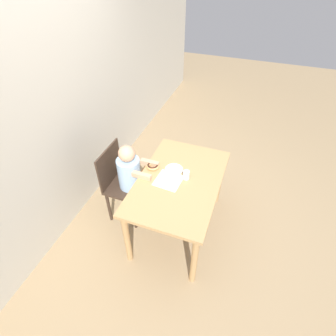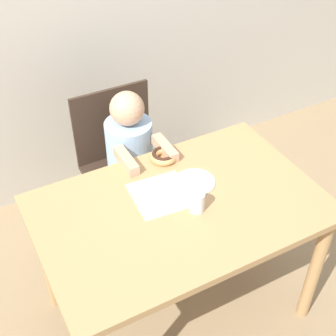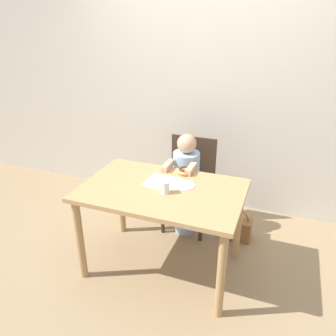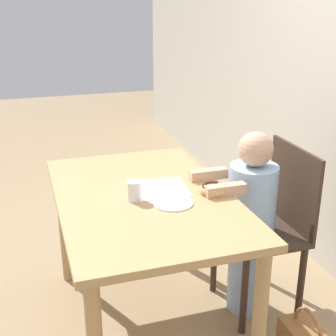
% 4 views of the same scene
% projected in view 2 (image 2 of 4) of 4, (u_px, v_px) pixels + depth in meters
% --- Properties ---
extents(ground_plane, '(12.00, 12.00, 0.00)m').
position_uv_depth(ground_plane, '(178.00, 306.00, 2.47)').
color(ground_plane, '#997F5B').
extents(dining_table, '(1.23, 0.79, 0.74)m').
position_uv_depth(dining_table, '(180.00, 222.00, 2.06)').
color(dining_table, tan).
rests_on(dining_table, ground_plane).
extents(chair, '(0.44, 0.39, 0.90)m').
position_uv_depth(chair, '(123.00, 164.00, 2.63)').
color(chair, '#38281E').
rests_on(chair, ground_plane).
extents(child_figure, '(0.26, 0.42, 1.00)m').
position_uv_depth(child_figure, '(131.00, 173.00, 2.53)').
color(child_figure, '#99BCE0').
rests_on(child_figure, ground_plane).
extents(donut, '(0.13, 0.13, 0.04)m').
position_uv_depth(donut, '(163.00, 156.00, 2.23)').
color(donut, tan).
rests_on(donut, dining_table).
extents(napkin, '(0.26, 0.26, 0.00)m').
position_uv_depth(napkin, '(161.00, 194.00, 2.05)').
color(napkin, white).
rests_on(napkin, dining_table).
extents(handbag, '(0.27, 0.15, 0.31)m').
position_uv_depth(handbag, '(201.00, 191.00, 3.00)').
color(handbag, brown).
rests_on(handbag, ground_plane).
extents(cup, '(0.06, 0.06, 0.09)m').
position_uv_depth(cup, '(197.00, 202.00, 1.95)').
color(cup, white).
rests_on(cup, dining_table).
extents(plate, '(0.18, 0.18, 0.01)m').
position_uv_depth(plate, '(195.00, 182.00, 2.11)').
color(plate, white).
rests_on(plate, dining_table).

